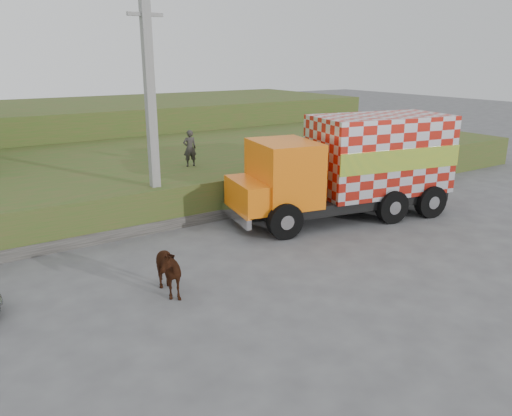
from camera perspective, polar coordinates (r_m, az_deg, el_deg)
ground at (r=15.01m, az=-0.77°, el=-6.24°), size 120.00×120.00×0.00m
embankment at (r=23.45m, az=-14.07°, el=3.72°), size 40.00×12.00×1.50m
embankment_far at (r=34.73m, az=-20.93°, el=8.54°), size 40.00×12.00×3.00m
retaining_strip at (r=17.69m, az=-13.67°, el=-2.39°), size 16.00×0.50×0.40m
utility_pole at (r=17.56m, az=-11.91°, el=10.59°), size 1.20×0.30×8.00m
cargo_truck at (r=19.15m, az=11.04°, el=4.73°), size 8.88×4.29×3.81m
cow at (r=13.05m, az=-10.51°, el=-6.94°), size 0.78×1.64×1.37m
pedestrian at (r=21.01m, az=-7.58°, el=6.79°), size 0.61×0.46×1.52m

